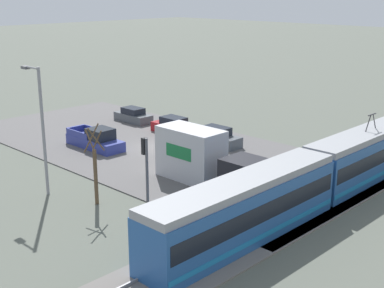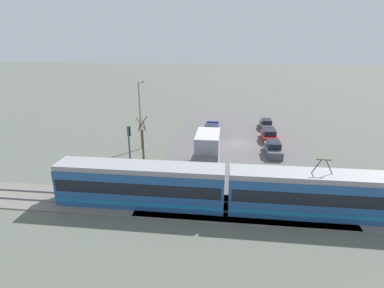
% 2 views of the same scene
% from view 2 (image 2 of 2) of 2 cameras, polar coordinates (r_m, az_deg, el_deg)
% --- Properties ---
extents(ground_plane, '(320.00, 320.00, 0.00)m').
position_cam_2_polar(ground_plane, '(40.11, 8.56, -0.06)').
color(ground_plane, '#565B51').
extents(road_surface, '(16.99, 37.23, 0.08)m').
position_cam_2_polar(road_surface, '(40.10, 8.57, -0.00)').
color(road_surface, '#565454').
rests_on(road_surface, ground).
extents(rail_bed, '(53.12, 4.40, 0.22)m').
position_cam_2_polar(rail_bed, '(25.00, 9.41, -12.13)').
color(rail_bed, slate).
rests_on(rail_bed, ground).
extents(light_rail_tram, '(27.74, 2.61, 4.55)m').
position_cam_2_polar(light_rail_tram, '(24.14, 6.59, -8.58)').
color(light_rail_tram, '#235193').
rests_on(light_rail_tram, ground).
extents(box_truck, '(2.47, 8.23, 3.65)m').
position_cam_2_polar(box_truck, '(31.15, 2.84, -1.98)').
color(box_truck, black).
rests_on(box_truck, ground).
extents(pickup_truck, '(1.98, 5.83, 1.79)m').
position_cam_2_polar(pickup_truck, '(43.06, 3.77, 2.48)').
color(pickup_truck, navy).
rests_on(pickup_truck, ground).
extents(sedan_car_0, '(1.70, 4.56, 1.60)m').
position_cam_2_polar(sedan_car_0, '(37.02, 15.23, -0.92)').
color(sedan_car_0, '#4C5156').
rests_on(sedan_car_0, ground).
extents(sedan_car_1, '(1.84, 4.39, 1.53)m').
position_cam_2_polar(sedan_car_1, '(42.23, 14.48, 1.52)').
color(sedan_car_1, maroon).
rests_on(sedan_car_1, ground).
extents(sedan_car_2, '(1.72, 4.22, 1.43)m').
position_cam_2_polar(sedan_car_2, '(48.21, 13.94, 3.62)').
color(sedan_car_2, '#4C5156').
rests_on(sedan_car_2, ground).
extents(traffic_light_pole, '(0.28, 0.47, 5.21)m').
position_cam_2_polar(traffic_light_pole, '(29.63, -11.82, -0.17)').
color(traffic_light_pole, '#47474C').
rests_on(traffic_light_pole, ground).
extents(street_tree, '(1.20, 1.00, 5.10)m').
position_cam_2_polar(street_tree, '(34.25, -9.37, 0.70)').
color(street_tree, brown).
rests_on(street_tree, ground).
extents(street_lamp_near_crossing, '(0.36, 1.95, 8.39)m').
position_cam_2_polar(street_lamp_near_crossing, '(37.54, -9.80, 6.23)').
color(street_lamp_near_crossing, gray).
rests_on(street_lamp_near_crossing, ground).
extents(no_parking_sign, '(0.32, 0.08, 2.27)m').
position_cam_2_polar(no_parking_sign, '(29.12, -14.16, -4.89)').
color(no_parking_sign, gray).
rests_on(no_parking_sign, ground).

